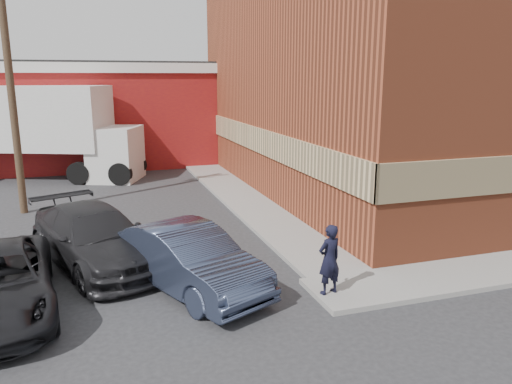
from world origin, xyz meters
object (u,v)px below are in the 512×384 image
object	(u,v)px
sedan	(188,259)
utility_pole	(10,79)
brick_building	(409,80)
man	(329,259)
suv_b	(95,237)
warehouse	(71,113)
box_truck	(51,126)

from	to	relation	value
sedan	utility_pole	bearing A→B (deg)	93.64
brick_building	man	world-z (taller)	brick_building
sedan	suv_b	bearing A→B (deg)	107.71
brick_building	warehouse	world-z (taller)	brick_building
warehouse	man	bearing A→B (deg)	-74.52
brick_building	suv_b	bearing A→B (deg)	-155.41
warehouse	man	xyz separation A→B (m)	(5.80, -20.95, -1.90)
man	sedan	distance (m)	3.21
brick_building	box_truck	bearing A→B (deg)	157.80
man	suv_b	size ratio (longest dim) A/B	0.30
utility_pole	suv_b	xyz separation A→B (m)	(2.41, -6.22, -3.99)
utility_pole	box_truck	bearing A→B (deg)	83.24
brick_building	man	size ratio (longest dim) A/B	11.47
suv_b	box_truck	distance (m)	12.68
suv_b	box_truck	size ratio (longest dim) A/B	0.56
utility_pole	man	distance (m)	12.92
brick_building	sedan	size ratio (longest dim) A/B	4.05
warehouse	suv_b	bearing A→B (deg)	-86.96
utility_pole	suv_b	bearing A→B (deg)	-68.78
warehouse	box_truck	xyz separation A→B (m)	(-0.76, -4.78, -0.27)
man	sedan	size ratio (longest dim) A/B	0.35
utility_pole	brick_building	bearing A→B (deg)	-0.02
warehouse	brick_building	bearing A→B (deg)	-37.20
sedan	box_truck	distance (m)	15.29
sedan	box_truck	bearing A→B (deg)	80.17
warehouse	utility_pole	size ratio (longest dim) A/B	1.81
sedan	suv_b	size ratio (longest dim) A/B	0.86
utility_pole	sedan	distance (m)	10.39
utility_pole	sedan	xyz separation A→B (m)	(4.44, -8.50, -4.00)
utility_pole	warehouse	bearing A→B (deg)	82.23
brick_building	suv_b	distance (m)	15.44
man	box_truck	xyz separation A→B (m)	(-6.56, 16.17, 1.63)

